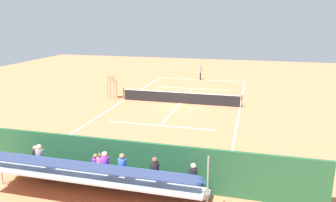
% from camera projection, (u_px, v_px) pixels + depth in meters
% --- Properties ---
extents(ground_plane, '(60.00, 60.00, 0.00)m').
position_uv_depth(ground_plane, '(180.00, 103.00, 27.88)').
color(ground_plane, '#CC7047').
extents(court_line_markings, '(10.10, 22.20, 0.01)m').
position_uv_depth(court_line_markings, '(180.00, 103.00, 27.91)').
color(court_line_markings, white).
rests_on(court_line_markings, ground).
extents(tennis_net, '(10.30, 0.10, 1.07)m').
position_uv_depth(tennis_net, '(180.00, 98.00, 27.76)').
color(tennis_net, black).
rests_on(tennis_net, ground).
extents(backdrop_wall, '(18.00, 0.16, 2.00)m').
position_uv_depth(backdrop_wall, '(111.00, 160.00, 14.52)').
color(backdrop_wall, '#235633').
rests_on(backdrop_wall, ground).
extents(bleacher_stand, '(9.06, 2.40, 2.48)m').
position_uv_depth(bleacher_stand, '(98.00, 175.00, 13.19)').
color(bleacher_stand, '#9EA0A5').
rests_on(bleacher_stand, ground).
extents(umpire_chair, '(0.67, 0.67, 2.14)m').
position_uv_depth(umpire_chair, '(112.00, 84.00, 29.06)').
color(umpire_chair, '#A88456').
rests_on(umpire_chair, ground).
extents(courtside_bench, '(1.80, 0.40, 0.93)m').
position_uv_depth(courtside_bench, '(183.00, 170.00, 14.54)').
color(courtside_bench, '#9E754C').
rests_on(courtside_bench, ground).
extents(equipment_bag, '(0.90, 0.36, 0.36)m').
position_uv_depth(equipment_bag, '(137.00, 174.00, 15.04)').
color(equipment_bag, black).
rests_on(equipment_bag, ground).
extents(tennis_player, '(0.39, 0.54, 1.93)m').
position_uv_depth(tennis_player, '(200.00, 71.00, 37.96)').
color(tennis_player, black).
rests_on(tennis_player, ground).
extents(tennis_racket, '(0.58, 0.40, 0.03)m').
position_uv_depth(tennis_racket, '(191.00, 80.00, 38.02)').
color(tennis_racket, black).
rests_on(tennis_racket, ground).
extents(tennis_ball_near, '(0.07, 0.07, 0.07)m').
position_uv_depth(tennis_ball_near, '(207.00, 83.00, 36.23)').
color(tennis_ball_near, '#CCDB33').
rests_on(tennis_ball_near, ground).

